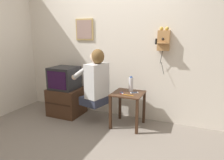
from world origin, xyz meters
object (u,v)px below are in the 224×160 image
(cell_phone_spare, at_px, (134,93))
(toothbrush, at_px, (127,95))
(person, at_px, (96,79))
(water_bottle, at_px, (131,84))
(framed_picture, at_px, (84,30))
(wall_phone_antique, at_px, (164,40))
(cell_phone_held, at_px, (122,93))
(television, at_px, (64,78))

(cell_phone_spare, height_order, toothbrush, toothbrush)
(person, xyz_separation_m, toothbrush, (0.56, -0.06, -0.18))
(cell_phone_spare, height_order, water_bottle, water_bottle)
(framed_picture, relative_size, water_bottle, 1.56)
(wall_phone_antique, xyz_separation_m, water_bottle, (-0.45, -0.21, -0.71))
(cell_phone_held, distance_m, cell_phone_spare, 0.20)
(wall_phone_antique, relative_size, water_bottle, 2.97)
(television, distance_m, toothbrush, 1.26)
(cell_phone_spare, bearing_deg, wall_phone_antique, 94.73)
(cell_phone_spare, bearing_deg, television, -123.85)
(toothbrush, bearing_deg, framed_picture, 64.08)
(cell_phone_spare, bearing_deg, framed_picture, -141.90)
(cell_phone_held, relative_size, water_bottle, 0.55)
(television, relative_size, water_bottle, 1.87)
(person, xyz_separation_m, wall_phone_antique, (1.00, 0.39, 0.64))
(television, bearing_deg, cell_phone_held, -3.60)
(television, height_order, toothbrush, television)
(wall_phone_antique, relative_size, toothbrush, 3.91)
(television, xyz_separation_m, cell_phone_held, (1.14, -0.07, -0.13))
(framed_picture, height_order, toothbrush, framed_picture)
(wall_phone_antique, height_order, toothbrush, wall_phone_antique)
(wall_phone_antique, distance_m, framed_picture, 1.46)
(framed_picture, bearing_deg, television, -124.45)
(person, bearing_deg, cell_phone_spare, -67.76)
(cell_phone_held, xyz_separation_m, water_bottle, (0.10, 0.17, 0.11))
(framed_picture, relative_size, toothbrush, 2.05)
(person, height_order, framed_picture, framed_picture)
(cell_phone_held, bearing_deg, wall_phone_antique, 9.56)
(framed_picture, relative_size, cell_phone_spare, 2.85)
(wall_phone_antique, distance_m, cell_phone_held, 1.06)
(cell_phone_spare, bearing_deg, cell_phone_held, -99.48)
(television, distance_m, cell_phone_held, 1.15)
(television, height_order, water_bottle, television)
(person, distance_m, water_bottle, 0.58)
(water_bottle, distance_m, toothbrush, 0.26)
(framed_picture, bearing_deg, person, -44.51)
(toothbrush, bearing_deg, wall_phone_antique, -43.74)
(toothbrush, bearing_deg, water_bottle, 3.20)
(wall_phone_antique, height_order, water_bottle, wall_phone_antique)
(water_bottle, relative_size, toothbrush, 1.32)
(person, relative_size, toothbrush, 4.97)
(television, height_order, cell_phone_spare, television)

